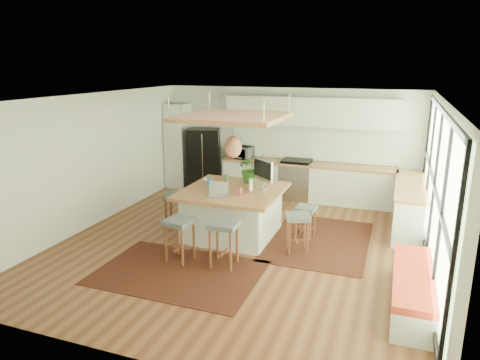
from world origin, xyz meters
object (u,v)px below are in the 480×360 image
at_px(stool_near_left, 180,241).
at_px(microwave, 242,151).
at_px(stool_right_front, 297,233).
at_px(laptop, 218,190).
at_px(island, 233,213).
at_px(monitor, 263,175).
at_px(island_plant, 251,171).
at_px(stool_right_back, 306,220).
at_px(fridge, 204,155).
at_px(stool_left_side, 176,212).
at_px(stool_near_right, 224,246).

xyz_separation_m(stool_near_left, microwave, (-0.41, 4.19, 0.76)).
bearing_deg(stool_right_front, laptop, -174.78).
bearing_deg(island, monitor, 32.55).
relative_size(laptop, island_plant, 0.62).
height_order(stool_right_back, microwave, microwave).
bearing_deg(fridge, stool_right_back, -52.80).
bearing_deg(island, stool_right_front, -14.47).
xyz_separation_m(microwave, island_plant, (0.99, -2.18, 0.05)).
relative_size(fridge, stool_near_left, 2.18).
xyz_separation_m(stool_near_left, island_plant, (0.58, 2.01, 0.81)).
xyz_separation_m(stool_near_left, stool_right_back, (1.79, 1.76, 0.00)).
xyz_separation_m(fridge, stool_left_side, (0.67, -2.83, -0.57)).
bearing_deg(stool_right_back, stool_left_side, -170.40).
bearing_deg(stool_near_right, microwave, 106.00).
height_order(microwave, island_plant, island_plant).
height_order(fridge, stool_right_back, fridge).
height_order(stool_near_left, island_plant, island_plant).
distance_m(fridge, island_plant, 2.96).
xyz_separation_m(monitor, island_plant, (-0.35, 0.31, -0.03)).
xyz_separation_m(stool_near_left, stool_near_right, (0.78, 0.07, 0.00)).
bearing_deg(island, microwave, 106.61).
bearing_deg(island_plant, fridge, 133.24).
bearing_deg(stool_near_left, island, 72.67).
relative_size(stool_left_side, island_plant, 1.24).
xyz_separation_m(stool_right_front, monitor, (-0.85, 0.67, 0.83)).
xyz_separation_m(stool_right_back, monitor, (-0.85, -0.06, 0.83)).
relative_size(fridge, stool_right_front, 2.32).
bearing_deg(laptop, stool_near_left, -122.18).
distance_m(stool_right_back, microwave, 3.36).
distance_m(stool_near_left, stool_right_back, 2.51).
height_order(stool_right_back, laptop, laptop).
bearing_deg(stool_right_back, laptop, -149.48).
relative_size(island, stool_right_back, 2.95).
distance_m(monitor, microwave, 2.83).
height_order(island, stool_right_back, island).
relative_size(fridge, laptop, 4.41).
bearing_deg(microwave, fridge, -165.70).
bearing_deg(laptop, island, 65.22).
height_order(stool_left_side, monitor, monitor).
relative_size(stool_right_back, microwave, 1.13).
bearing_deg(island, island_plant, 76.57).
relative_size(monitor, island_plant, 1.03).
relative_size(fridge, island_plant, 2.74).
bearing_deg(microwave, stool_right_back, -35.46).
bearing_deg(stool_near_right, stool_right_front, 43.65).
relative_size(stool_left_side, monitor, 1.21).
bearing_deg(stool_right_back, stool_near_right, -120.81).
xyz_separation_m(island, microwave, (-0.84, 2.81, 0.65)).
bearing_deg(island_plant, microwave, 114.35).
bearing_deg(monitor, island_plant, 177.49).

